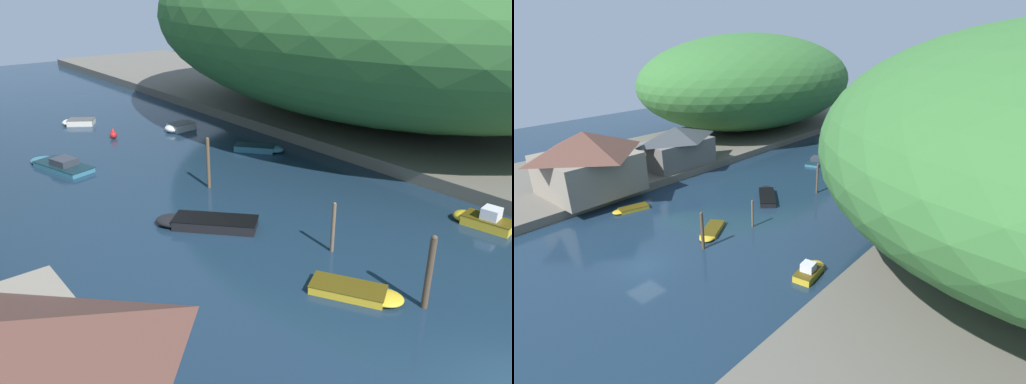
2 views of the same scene
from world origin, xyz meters
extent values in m
plane|color=#192D42|center=(0.00, 30.00, 0.00)|extent=(130.00, 130.00, 0.00)
cube|color=#666056|center=(25.19, 30.00, 0.50)|extent=(22.00, 120.00, 1.00)
ellipsoid|color=#387033|center=(26.29, 27.26, 10.49)|extent=(40.17, 56.23, 18.98)
cube|color=white|center=(8.69, 37.88, 0.35)|extent=(2.55, 1.94, 0.70)
ellipsoid|color=white|center=(7.49, 37.77, 0.35)|extent=(1.35, 1.75, 0.70)
cube|color=#525252|center=(8.69, 37.88, 0.71)|extent=(2.60, 1.98, 0.03)
cube|color=gold|center=(-0.21, 8.18, 0.20)|extent=(3.03, 3.76, 0.40)
ellipsoid|color=gold|center=(0.64, 6.67, 0.20)|extent=(2.12, 2.22, 0.40)
cube|color=#4C3E0E|center=(-0.21, 8.18, 0.42)|extent=(3.09, 3.84, 0.03)
cube|color=gold|center=(11.62, 7.54, 0.29)|extent=(1.82, 2.96, 0.59)
ellipsoid|color=gold|center=(11.44, 8.93, 0.29)|extent=(1.56, 1.57, 0.59)
cube|color=#4C3E0E|center=(11.62, 7.54, 0.60)|extent=(1.86, 3.02, 0.03)
cube|color=silver|center=(11.63, 7.46, 0.94)|extent=(1.15, 1.11, 0.71)
cube|color=black|center=(-1.11, 17.79, 0.30)|extent=(4.63, 4.84, 0.59)
ellipsoid|color=black|center=(-2.77, 19.61, 0.30)|extent=(2.90, 2.96, 0.59)
cube|color=black|center=(-1.11, 17.79, 0.61)|extent=(4.72, 4.94, 0.03)
cube|color=teal|center=(10.07, 27.90, 0.26)|extent=(3.27, 3.54, 0.52)
ellipsoid|color=teal|center=(11.15, 26.59, 0.26)|extent=(2.13, 2.18, 0.52)
cube|color=#132A33|center=(10.07, 27.90, 0.54)|extent=(3.34, 3.62, 0.03)
cube|color=silver|center=(1.64, 46.17, 0.29)|extent=(3.05, 2.82, 0.58)
ellipsoid|color=silver|center=(0.59, 46.90, 0.29)|extent=(1.95, 2.02, 0.58)
cube|color=#504E4A|center=(1.64, 46.17, 0.59)|extent=(3.11, 2.88, 0.03)
cube|color=teal|center=(-4.55, 33.85, 0.18)|extent=(3.37, 5.53, 0.37)
ellipsoid|color=teal|center=(-5.24, 36.34, 0.18)|extent=(2.58, 3.02, 0.37)
cube|color=#132A33|center=(-4.55, 33.85, 0.38)|extent=(3.44, 5.65, 0.03)
cube|color=#333842|center=(-4.51, 33.70, 0.65)|extent=(1.88, 2.13, 0.55)
cylinder|color=#4C3D2D|center=(1.66, 5.28, 1.73)|extent=(0.30, 0.30, 3.46)
sphere|color=#4C3D2D|center=(1.66, 5.28, 3.52)|extent=(0.27, 0.27, 0.27)
cylinder|color=brown|center=(2.20, 11.44, 1.39)|extent=(0.21, 0.21, 2.79)
sphere|color=brown|center=(2.20, 11.44, 2.83)|extent=(0.19, 0.19, 0.19)
cylinder|color=brown|center=(2.20, 23.37, 1.79)|extent=(0.25, 0.25, 3.57)
sphere|color=brown|center=(2.20, 23.37, 3.63)|extent=(0.23, 0.23, 0.23)
sphere|color=red|center=(2.13, 39.36, 0.34)|extent=(0.67, 0.67, 0.67)
cone|color=red|center=(2.13, 39.36, 0.84)|extent=(0.34, 0.34, 0.34)
camera|label=1|loc=(-16.10, -4.55, 13.49)|focal=35.00mm
camera|label=2|loc=(26.44, -15.68, 18.25)|focal=28.00mm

